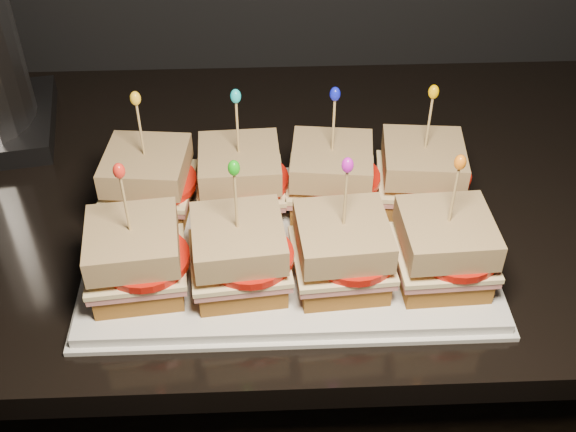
{
  "coord_description": "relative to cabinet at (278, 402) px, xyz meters",
  "views": [
    {
      "loc": [
        0.63,
        0.93,
        1.53
      ],
      "look_at": [
        0.66,
        1.56,
        0.99
      ],
      "focal_mm": 45.0,
      "sensor_mm": 36.0,
      "label": 1
    }
  ],
  "objects": [
    {
      "name": "sandwich_7_bread_bot",
      "position": [
        0.18,
        -0.19,
        0.52
      ],
      "size": [
        0.1,
        0.1,
        0.03
      ],
      "primitive_type": "cube",
      "rotation": [
        0.0,
        0.0,
        0.05
      ],
      "color": "brown",
      "rests_on": "platter"
    },
    {
      "name": "sandwich_4_tomato",
      "position": [
        -0.14,
        -0.2,
        0.55
      ],
      "size": [
        0.09,
        0.09,
        0.01
      ],
      "primitive_type": "cylinder",
      "color": "red",
      "rests_on": "sandwich_4_cheese"
    },
    {
      "name": "sandwich_2_ham",
      "position": [
        0.07,
        -0.06,
        0.53
      ],
      "size": [
        0.11,
        0.11,
        0.01
      ],
      "primitive_type": "cube",
      "rotation": [
        0.0,
        0.0,
        -0.12
      ],
      "color": "#B85F5F",
      "rests_on": "sandwich_2_bread_bot"
    },
    {
      "name": "platter_rim",
      "position": [
        0.01,
        -0.13,
        0.49
      ],
      "size": [
        0.47,
        0.3,
        0.01
      ],
      "primitive_type": "cube",
      "color": "white",
      "rests_on": "granite_slab"
    },
    {
      "name": "sandwich_7_bread_top",
      "position": [
        0.18,
        -0.19,
        0.57
      ],
      "size": [
        0.1,
        0.1,
        0.03
      ],
      "primitive_type": "cube",
      "rotation": [
        0.0,
        0.0,
        0.05
      ],
      "color": "#5E3812",
      "rests_on": "sandwich_7_tomato"
    },
    {
      "name": "sandwich_0_ham",
      "position": [
        -0.15,
        -0.06,
        0.53
      ],
      "size": [
        0.11,
        0.11,
        0.01
      ],
      "primitive_type": "cube",
      "rotation": [
        0.0,
        0.0,
        -0.1
      ],
      "color": "#B85F5F",
      "rests_on": "sandwich_0_bread_bot"
    },
    {
      "name": "sandwich_5_ham",
      "position": [
        -0.04,
        -0.19,
        0.53
      ],
      "size": [
        0.11,
        0.11,
        0.01
      ],
      "primitive_type": "cube",
      "rotation": [
        0.0,
        0.0,
        0.11
      ],
      "color": "#B85F5F",
      "rests_on": "sandwich_5_bread_bot"
    },
    {
      "name": "sandwich_4_frill",
      "position": [
        -0.15,
        -0.19,
        0.66
      ],
      "size": [
        0.01,
        0.01,
        0.02
      ],
      "primitive_type": "ellipsoid",
      "color": "red",
      "rests_on": "sandwich_4_pick"
    },
    {
      "name": "sandwich_1_frill",
      "position": [
        -0.04,
        -0.06,
        0.66
      ],
      "size": [
        0.01,
        0.01,
        0.02
      ],
      "primitive_type": "ellipsoid",
      "color": "#16BBCB",
      "rests_on": "sandwich_1_pick"
    },
    {
      "name": "sandwich_5_cheese",
      "position": [
        -0.04,
        -0.19,
        0.54
      ],
      "size": [
        0.11,
        0.11,
        0.01
      ],
      "primitive_type": "cube",
      "rotation": [
        0.0,
        0.0,
        0.11
      ],
      "color": "#FAE3A1",
      "rests_on": "sandwich_5_ham"
    },
    {
      "name": "sandwich_0_tomato",
      "position": [
        -0.14,
        -0.07,
        0.55
      ],
      "size": [
        0.09,
        0.09,
        0.01
      ],
      "primitive_type": "cylinder",
      "color": "red",
      "rests_on": "sandwich_0_cheese"
    },
    {
      "name": "sandwich_3_frill",
      "position": [
        0.18,
        -0.06,
        0.66
      ],
      "size": [
        0.01,
        0.01,
        0.02
      ],
      "primitive_type": "ellipsoid",
      "color": "#F4AF01",
      "rests_on": "sandwich_3_pick"
    },
    {
      "name": "sandwich_7_tomato",
      "position": [
        0.19,
        -0.2,
        0.55
      ],
      "size": [
        0.09,
        0.09,
        0.01
      ],
      "primitive_type": "cylinder",
      "color": "red",
      "rests_on": "sandwich_7_cheese"
    },
    {
      "name": "sandwich_2_cheese",
      "position": [
        0.07,
        -0.06,
        0.54
      ],
      "size": [
        0.11,
        0.11,
        0.01
      ],
      "primitive_type": "cube",
      "rotation": [
        0.0,
        0.0,
        -0.12
      ],
      "color": "#FAE3A1",
      "rests_on": "sandwich_2_ham"
    },
    {
      "name": "sandwich_1_ham",
      "position": [
        -0.04,
        -0.06,
        0.53
      ],
      "size": [
        0.11,
        0.1,
        0.01
      ],
      "primitive_type": "cube",
      "rotation": [
        0.0,
        0.0,
        0.04
      ],
      "color": "#B85F5F",
      "rests_on": "sandwich_1_bread_bot"
    },
    {
      "name": "platter",
      "position": [
        0.01,
        -0.13,
        0.5
      ],
      "size": [
        0.46,
        0.28,
        0.02
      ],
      "primitive_type": "cube",
      "color": "white",
      "rests_on": "granite_slab"
    },
    {
      "name": "sandwich_4_bread_top",
      "position": [
        -0.15,
        -0.19,
        0.57
      ],
      "size": [
        0.1,
        0.1,
        0.03
      ],
      "primitive_type": "cube",
      "rotation": [
        0.0,
        0.0,
        0.11
      ],
      "color": "#5E3812",
      "rests_on": "sandwich_4_tomato"
    },
    {
      "name": "sandwich_5_bread_bot",
      "position": [
        -0.04,
        -0.19,
        0.52
      ],
      "size": [
        0.1,
        0.1,
        0.03
      ],
      "primitive_type": "cube",
      "rotation": [
        0.0,
        0.0,
        0.11
      ],
      "color": "brown",
      "rests_on": "platter"
    },
    {
      "name": "sandwich_2_bread_top",
      "position": [
        0.07,
        -0.06,
        0.57
      ],
      "size": [
        0.1,
        0.1,
        0.03
      ],
      "primitive_type": "cube",
      "rotation": [
        0.0,
        0.0,
        -0.12
      ],
      "color": "#5E3812",
      "rests_on": "sandwich_2_tomato"
    },
    {
      "name": "sandwich_6_cheese",
      "position": [
        0.07,
        -0.19,
        0.54
      ],
      "size": [
        0.11,
        0.11,
        0.01
      ],
      "primitive_type": "cube",
      "rotation": [
        0.0,
        0.0,
        0.08
      ],
      "color": "#FAE3A1",
      "rests_on": "sandwich_6_ham"
    },
    {
      "name": "sandwich_0_bread_top",
      "position": [
        -0.15,
        -0.06,
        0.57
      ],
      "size": [
        0.1,
        0.1,
        0.03
      ],
      "primitive_type": "cube",
      "rotation": [
        0.0,
        0.0,
        -0.1
      ],
      "color": "#5E3812",
      "rests_on": "sandwich_0_tomato"
    },
    {
      "name": "sandwich_1_bread_top",
      "position": [
        -0.04,
        -0.06,
        0.57
      ],
      "size": [
        0.1,
        0.1,
        0.03
      ],
      "primitive_type": "cube",
      "rotation": [
        0.0,
        0.0,
        0.04
      ],
      "color": "#5E3812",
      "rests_on": "sandwich_1_tomato"
    },
    {
      "name": "sandwich_3_bread_top",
      "position": [
        0.18,
        -0.06,
        0.57
      ],
      "size": [
        0.1,
        0.1,
        0.03
      ],
      "primitive_type": "cube",
      "rotation": [
        0.0,
        0.0,
        -0.1
      ],
      "color": "#5E3812",
      "rests_on": "sandwich_3_tomato"
    },
    {
      "name": "sandwich_5_tomato",
      "position": [
        -0.03,
        -0.2,
        0.55
      ],
      "size": [
        0.09,
        0.09,
        0.01
      ],
      "primitive_type": "cylinder",
      "color": "red",
      "rests_on": "sandwich_5_cheese"
    },
    {
      "name": "sandwich_1_cheese",
      "position": [
        -0.04,
        -0.06,
        0.54
      ],
      "size": [
        0.11,
        0.1,
        0.01
      ],
      "primitive_type": "cube",
      "rotation": [
        0.0,
        0.0,
        0.04
      ],
      "color": "#FAE3A1",
      "rests_on": "sandwich_1_ham"
    },
    {
      "name": "sandwich_5_pick",
      "position": [
        -0.04,
        -0.19,
        0.62
      ],
      "size": [
        0.0,
        0.0,
        0.09
      ],
      "primitive_type": "cylinder",
      "color": "tan",
      "rests_on": "sandwich_5_bread_top"
    },
    {
      "name": "sandwich_3_bread_bot",
      "position": [
        0.18,
        -0.06,
        0.52
      ],
      "size": [
        0.1,
        0.1,
        0.03
      ],
      "primitive_type": "cube",
      "rotation": [
        0.0,
        0.0,
        -0.1
      ],
      "color": "brown",
      "rests_on": "platter"
    },
    {
      "name": "sandwich_7_pick",
      "position": [
        0.18,
        -0.19,
        0.62
      ],
      "size": [
        0.0,
        0.0,
        0.09
      ],
      "primitive_type": "cylinder",
      "color": "tan",
      "rests_on": "sandwich_7_bread_top"
    },
    {
      "name": "sandwich_0_bread_bot",
      "position": [
        -0.15,
        -0.06,
        0.52
      ],
      "size": [
        0.1,
        0.1,
        0.03
      ],
      "primitive_type": "cube",
      "rotation": [
        0.0,
        0.0,
        -0.1
      ],
      "color": "brown",
      "rests_on": "platter"
    },
    {
      "name": "granite_slab",
      "position": [
        0.0,
        0.0,
        0.47
      ],
      "size": [
        2.2,
        0.65,
        0.03
      ],
      "primitive_type": "cube",
      "color": "black",
      "rests_on": "cabinet"
    },
    {
      "name": "sandwich_3_ham",
      "position": [
        0.18,
        -0.06,
        0.53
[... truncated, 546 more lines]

